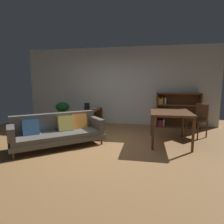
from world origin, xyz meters
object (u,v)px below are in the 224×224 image
at_px(dining_chair_near, 199,118).
at_px(bookshelf, 175,110).
at_px(fabric_couch, 58,131).
at_px(desk_speaker, 87,107).
at_px(media_console, 91,119).
at_px(potted_floor_plant, 63,111).
at_px(dining_table, 170,114).
at_px(open_laptop, 91,108).

relative_size(dining_chair_near, bookshelf, 0.64).
distance_m(fabric_couch, desk_speaker, 1.55).
relative_size(media_console, potted_floor_plant, 1.55).
relative_size(dining_table, bookshelf, 0.91).
bearing_deg(potted_floor_plant, dining_table, -20.57).
distance_m(fabric_couch, bookshelf, 3.90).
relative_size(open_laptop, desk_speaker, 1.77).
height_order(fabric_couch, dining_chair_near, dining_chair_near).
height_order(open_laptop, bookshelf, bookshelf).
distance_m(desk_speaker, dining_table, 2.48).
xyz_separation_m(fabric_couch, bookshelf, (2.94, 2.55, 0.20)).
bearing_deg(desk_speaker, dining_table, -18.12).
height_order(dining_table, dining_chair_near, dining_chair_near).
distance_m(dining_table, dining_chair_near, 1.12).
bearing_deg(fabric_couch, dining_chair_near, 22.80).
height_order(fabric_couch, media_console, fabric_couch).
xyz_separation_m(media_console, bookshelf, (2.69, 0.76, 0.26)).
distance_m(media_console, dining_chair_near, 3.19).
height_order(potted_floor_plant, dining_table, potted_floor_plant).
bearing_deg(potted_floor_plant, fabric_couch, -67.51).
distance_m(potted_floor_plant, dining_table, 3.64).
bearing_deg(bookshelf, dining_chair_near, -66.74).
relative_size(open_laptop, dining_chair_near, 0.47).
xyz_separation_m(dining_chair_near, bookshelf, (-0.48, 1.11, 0.06)).
distance_m(fabric_couch, potted_floor_plant, 2.17).
bearing_deg(desk_speaker, bookshelf, 21.32).
bearing_deg(fabric_couch, open_laptop, 84.55).
distance_m(media_console, bookshelf, 2.80).
bearing_deg(bookshelf, media_console, -164.24).
relative_size(potted_floor_plant, dining_chair_near, 0.92).
distance_m(open_laptop, desk_speaker, 0.54).
xyz_separation_m(fabric_couch, media_console, (0.25, 1.79, -0.06)).
xyz_separation_m(desk_speaker, bookshelf, (2.72, 1.06, -0.18)).
height_order(media_console, dining_chair_near, dining_chair_near).
xyz_separation_m(desk_speaker, dining_chair_near, (3.20, -0.05, -0.24)).
xyz_separation_m(fabric_couch, potted_floor_plant, (-0.83, 2.00, 0.15)).
bearing_deg(open_laptop, fabric_couch, -95.45).
height_order(open_laptop, potted_floor_plant, potted_floor_plant).
distance_m(potted_floor_plant, bookshelf, 3.81).
distance_m(dining_chair_near, bookshelf, 1.21).
bearing_deg(media_console, open_laptop, 105.03).
bearing_deg(desk_speaker, dining_chair_near, -0.92).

